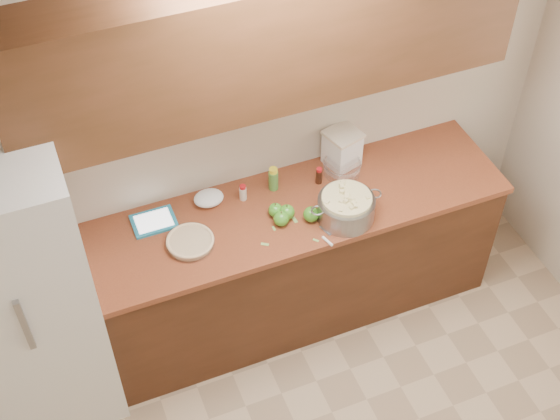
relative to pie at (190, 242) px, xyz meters
name	(u,v)px	position (x,y,z in m)	size (l,w,h in m)	color
room_shell	(417,389)	(0.54, -1.42, 0.36)	(3.60, 3.60, 3.60)	tan
counter_run	(280,263)	(0.54, 0.06, -0.48)	(2.64, 0.68, 0.92)	#4A2614
upper_cabinets	(268,40)	(0.54, 0.21, 1.01)	(2.60, 0.34, 0.70)	#572F1A
fridge	(22,294)	(-0.90, 0.02, -0.04)	(0.70, 0.70, 1.80)	white
pie	(190,242)	(0.00, 0.00, 0.00)	(0.27, 0.27, 0.04)	silver
colander	(346,207)	(0.86, -0.13, 0.05)	(0.42, 0.32, 0.16)	gray
flour_canister	(342,148)	(1.03, 0.29, 0.09)	(0.23, 0.23, 0.23)	white
tablet	(154,222)	(-0.14, 0.23, -0.01)	(0.24, 0.18, 0.02)	teal
paring_knife	(327,240)	(0.69, -0.25, -0.02)	(0.06, 0.16, 0.02)	gray
lemon_bottle	(273,179)	(0.57, 0.24, 0.05)	(0.06, 0.06, 0.15)	#4C8C38
cinnamon_shaker	(243,193)	(0.38, 0.22, 0.03)	(0.04, 0.04, 0.10)	beige
vanilla_bottle	(319,176)	(0.84, 0.18, 0.03)	(0.04, 0.04, 0.11)	black
mixing_bowl	(342,167)	(0.99, 0.21, 0.02)	(0.23, 0.23, 0.08)	silver
paper_towel	(209,198)	(0.19, 0.26, 0.01)	(0.17, 0.14, 0.07)	white
apple_left	(276,210)	(0.51, 0.03, 0.02)	(0.08, 0.08, 0.09)	#439425
apple_center	(287,212)	(0.56, -0.01, 0.02)	(0.09, 0.09, 0.10)	#439425
apple_front	(281,219)	(0.51, -0.04, 0.02)	(0.09, 0.09, 0.10)	#439425
apple_extra	(311,214)	(0.67, -0.07, 0.02)	(0.09, 0.09, 0.10)	#439425
peel_a	(278,217)	(0.51, 0.01, -0.02)	(0.04, 0.02, 0.00)	#88B457
peel_b	(274,228)	(0.46, -0.06, -0.02)	(0.03, 0.01, 0.00)	#88B457
peel_c	(316,240)	(0.64, -0.23, -0.02)	(0.03, 0.01, 0.00)	#88B457
peel_d	(295,220)	(0.59, -0.04, -0.02)	(0.05, 0.02, 0.00)	#88B457
peel_e	(265,244)	(0.37, -0.15, -0.02)	(0.04, 0.02, 0.00)	#88B457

